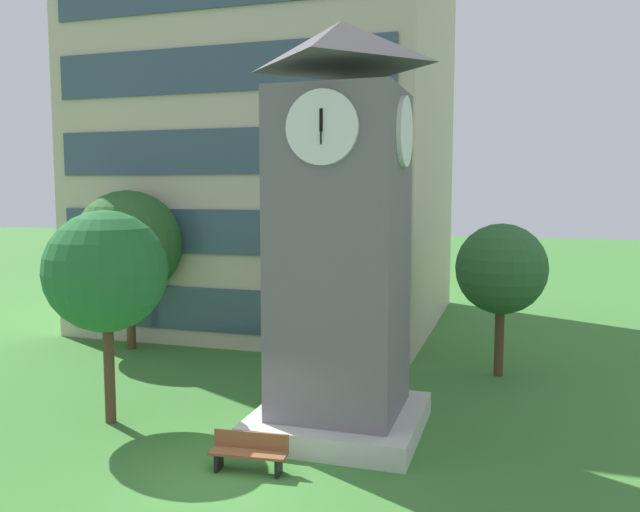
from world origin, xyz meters
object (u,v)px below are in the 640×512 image
at_px(tree_streetside, 501,269).
at_px(tree_by_building, 106,272).
at_px(tree_near_tower, 128,244).
at_px(clock_tower, 341,253).
at_px(park_bench, 249,452).

height_order(tree_streetside, tree_by_building, tree_by_building).
distance_m(tree_streetside, tree_near_tower, 14.55).
xyz_separation_m(clock_tower, park_bench, (-1.33, -3.05, -4.35)).
distance_m(clock_tower, park_bench, 5.48).
distance_m(clock_tower, tree_near_tower, 12.30).
bearing_deg(tree_near_tower, tree_streetside, 1.73).
bearing_deg(park_bench, tree_by_building, 160.58).
bearing_deg(tree_near_tower, park_bench, -44.94).
xyz_separation_m(clock_tower, tree_by_building, (-6.29, -1.30, -0.57)).
height_order(tree_streetside, tree_near_tower, tree_near_tower).
relative_size(clock_tower, park_bench, 5.84).
height_order(tree_by_building, tree_near_tower, tree_near_tower).
bearing_deg(tree_by_building, tree_near_tower, 119.89).
relative_size(clock_tower, tree_near_tower, 1.66).
xyz_separation_m(tree_streetside, tree_near_tower, (-14.53, -0.44, 0.55)).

